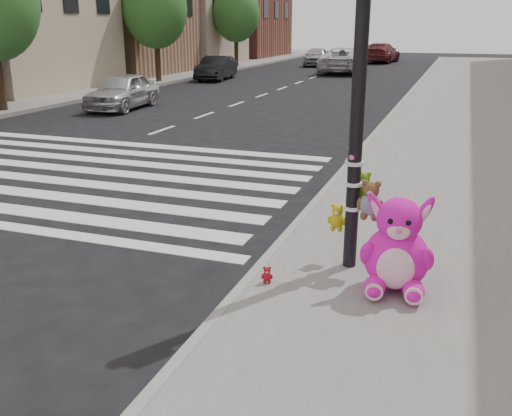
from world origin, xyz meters
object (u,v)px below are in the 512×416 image
at_px(pink_bunny, 397,251).
at_px(red_teddy, 267,275).
at_px(car_silver_far, 122,91).
at_px(signal_pole, 359,137).
at_px(car_white_near, 343,60).
at_px(car_dark_far, 216,68).

xyz_separation_m(pink_bunny, red_teddy, (-1.40, -0.33, -0.36)).
bearing_deg(car_silver_far, pink_bunny, -52.36).
distance_m(pink_bunny, red_teddy, 1.49).
bearing_deg(signal_pole, car_white_near, 101.64).
relative_size(car_silver_far, car_white_near, 0.67).
xyz_separation_m(signal_pole, car_white_near, (-6.13, 29.77, -0.97)).
bearing_deg(car_dark_far, pink_bunny, -68.41).
relative_size(pink_bunny, red_teddy, 5.57).
bearing_deg(red_teddy, car_dark_far, 98.54).
bearing_deg(red_teddy, pink_bunny, -2.97).
bearing_deg(car_dark_far, car_silver_far, -89.95).
height_order(pink_bunny, car_silver_far, car_silver_far).
bearing_deg(car_white_near, signal_pole, 96.07).
distance_m(car_dark_far, car_white_near, 8.79).
xyz_separation_m(car_silver_far, car_white_near, (4.46, 18.12, 0.14)).
height_order(pink_bunny, car_white_near, car_white_near).
height_order(car_silver_far, car_dark_far, car_silver_far).
bearing_deg(pink_bunny, signal_pole, 133.61).
bearing_deg(red_teddy, signal_pole, 28.67).
height_order(car_silver_far, car_white_near, car_white_near).
bearing_deg(car_white_near, red_teddy, 94.25).
bearing_deg(car_silver_far, red_teddy, -56.90).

